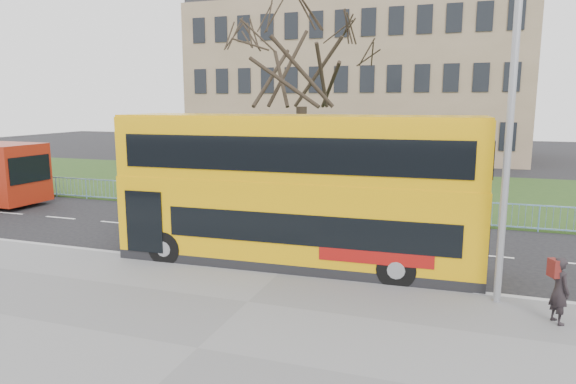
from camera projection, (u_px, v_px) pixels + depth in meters
The scene contains 10 objects.
ground at pixel (297, 260), 16.91m from camera, with size 120.00×120.00×0.00m, color black.
pavement at pixel (198, 351), 10.61m from camera, with size 80.00×10.50×0.12m, color slate.
kerb at pixel (282, 272), 15.46m from camera, with size 80.00×0.20×0.14m, color #99999C.
grass_verge at pixel (371, 190), 30.24m from camera, with size 80.00×15.40×0.08m, color #1E3B15.
guard_railing at pixel (342, 206), 22.97m from camera, with size 40.00×0.12×1.10m, color #73A4CC, non-canonical shape.
bare_tree at pixel (302, 88), 26.18m from camera, with size 8.04×8.04×11.48m, color black, non-canonical shape.
civic_building at pixel (359, 83), 49.92m from camera, with size 30.00×15.00×14.00m, color #816C51.
yellow_bus at pixel (296, 187), 15.96m from camera, with size 11.25×3.05×4.68m.
pedestrian at pixel (559, 290), 11.68m from camera, with size 0.57×0.37×1.56m, color black.
street_lamp at pixel (506, 102), 12.25m from camera, with size 1.94×0.42×9.16m.
Camera 1 is at (4.96, -15.50, 5.13)m, focal length 32.00 mm.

